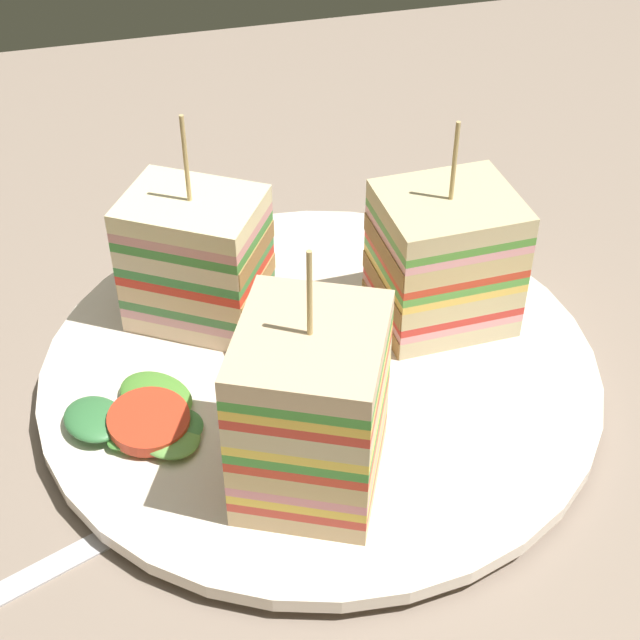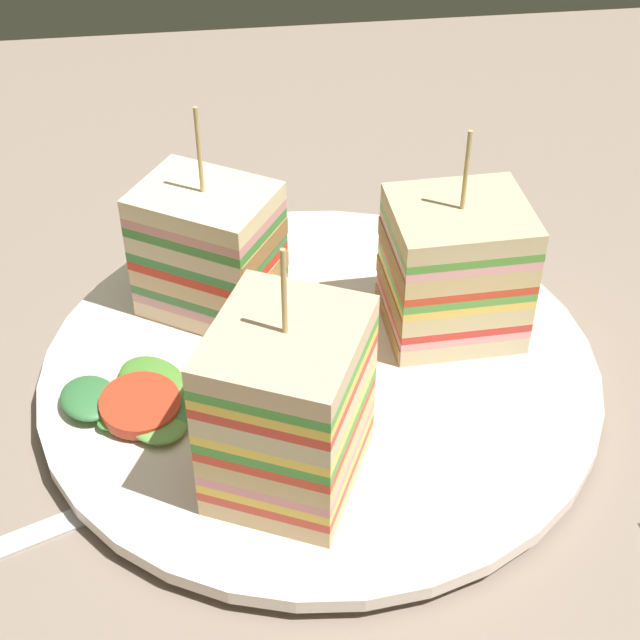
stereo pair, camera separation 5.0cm
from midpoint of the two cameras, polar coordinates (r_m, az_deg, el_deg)
The scene contains 8 objects.
ground_plane at distance 53.11cm, azimuth 2.68°, elevation -4.57°, with size 125.81×97.32×1.80cm, color gray.
plate at distance 51.88cm, azimuth 2.73°, elevation -3.16°, with size 29.81×29.81×1.46cm.
sandwich_wedge_0 at distance 53.07cm, azimuth -3.95°, elevation 4.00°, with size 8.92×8.34×12.49cm.
sandwich_wedge_1 at distance 42.77cm, azimuth 1.40°, elevation -5.33°, with size 8.66×9.13×13.02cm.
sandwich_wedge_2 at distance 52.40cm, azimuth 10.66°, elevation 2.86°, with size 7.40×6.43×12.15cm.
chip_pile at distance 51.35cm, azimuth 0.90°, elevation -1.04°, with size 6.38×6.87×2.48cm.
salad_garnish at distance 48.93cm, azimuth -7.92°, elevation -5.04°, with size 7.59×7.69×1.44cm.
spoon at distance 46.80cm, azimuth -10.26°, elevation -10.94°, with size 14.76×7.26×1.00cm.
Camera 2 is at (4.91, 37.91, 36.05)cm, focal length 53.97 mm.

